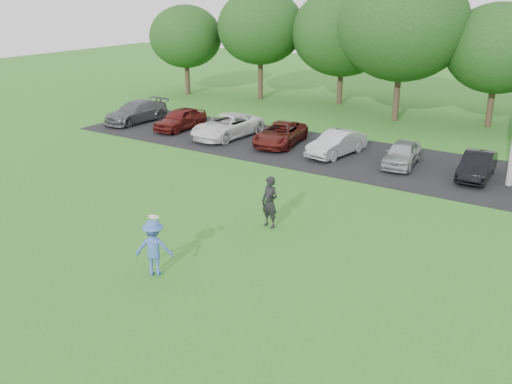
# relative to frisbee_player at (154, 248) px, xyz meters

# --- Properties ---
(ground) EXTENTS (100.00, 100.00, 0.00)m
(ground) POSITION_rel_frisbee_player_xyz_m (0.61, 0.66, -0.81)
(ground) COLOR #2E7220
(ground) RESTS_ON ground
(parking_lot) EXTENTS (32.00, 6.50, 0.03)m
(parking_lot) POSITION_rel_frisbee_player_xyz_m (0.61, 13.66, -0.80)
(parking_lot) COLOR black
(parking_lot) RESTS_ON ground
(frisbee_player) EXTENTS (1.21, 1.05, 1.90)m
(frisbee_player) POSITION_rel_frisbee_player_xyz_m (0.00, 0.00, 0.00)
(frisbee_player) COLOR #3D5EAD
(frisbee_player) RESTS_ON ground
(camera_bystander) EXTENTS (0.69, 0.51, 1.74)m
(camera_bystander) POSITION_rel_frisbee_player_xyz_m (0.88, 4.57, 0.06)
(camera_bystander) COLOR black
(camera_bystander) RESTS_ON ground
(parked_cars) EXTENTS (30.46, 5.05, 1.21)m
(parked_cars) POSITION_rel_frisbee_player_xyz_m (-0.52, 13.51, -0.20)
(parked_cars) COLOR #515258
(parked_cars) RESTS_ON parking_lot
(tree_row) EXTENTS (42.39, 9.85, 8.64)m
(tree_row) POSITION_rel_frisbee_player_xyz_m (2.12, 23.42, 4.10)
(tree_row) COLOR #38281C
(tree_row) RESTS_ON ground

